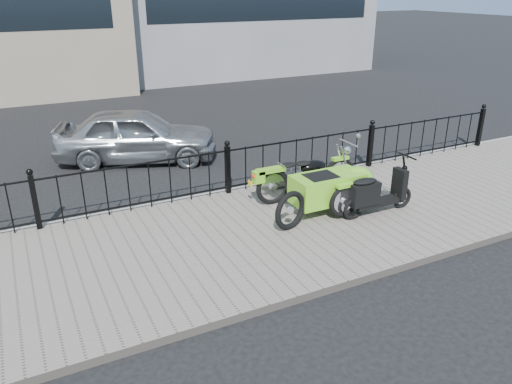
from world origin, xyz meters
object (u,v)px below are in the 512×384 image
scooter (375,194)px  spare_tire (290,211)px  sedan_car (137,135)px  motorcycle_sidecar (331,183)px

scooter → spare_tire: bearing=174.0°
scooter → sedan_car: (-2.93, 5.19, 0.12)m
spare_tire → motorcycle_sidecar: bearing=21.8°
spare_tire → sedan_car: bearing=104.5°
scooter → sedan_car: sedan_car is taller
motorcycle_sidecar → scooter: size_ratio=1.50×
motorcycle_sidecar → sedan_car: size_ratio=0.61×
scooter → sedan_car: size_ratio=0.40×
sedan_car → spare_tire: bearing=-144.3°
motorcycle_sidecar → scooter: 0.81m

